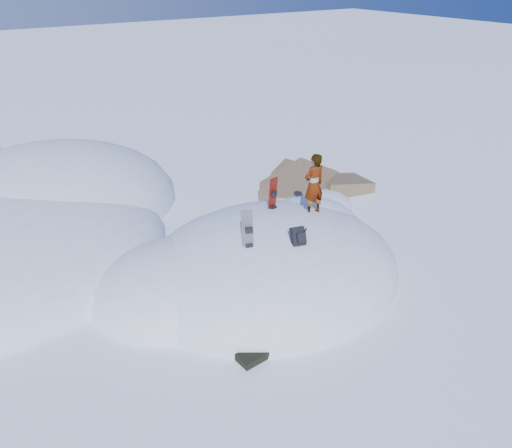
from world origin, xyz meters
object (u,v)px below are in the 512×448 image
snowboard_dark (248,239)px  person (314,185)px  backpack (298,236)px  snowboard_red (273,202)px

snowboard_dark → person: 2.52m
backpack → person: size_ratio=0.30×
snowboard_red → person: 1.17m
person → backpack: bearing=39.3°
snowboard_dark → backpack: snowboard_dark is taller
snowboard_red → snowboard_dark: 2.02m
snowboard_red → snowboard_dark: (-1.57, -1.26, -0.01)m
snowboard_red → person: person is taller
snowboard_red → backpack: bearing=-119.6°
snowboard_dark → person: size_ratio=0.83×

